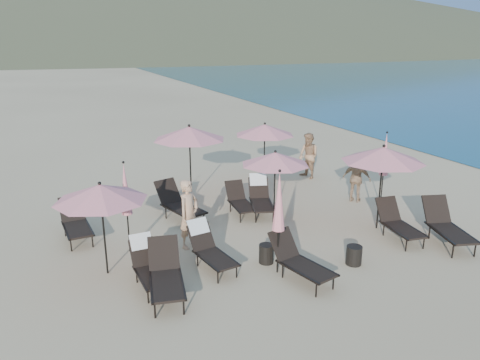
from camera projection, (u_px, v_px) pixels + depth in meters
name	position (u px, v px, depth m)	size (l,w,h in m)	color
ground	(332.00, 257.00, 11.44)	(800.00, 800.00, 0.00)	#D6BA8C
volcanic_headland	(155.00, 1.00, 295.85)	(690.00, 690.00, 55.00)	brown
lounger_0	(148.00, 264.00, 10.10)	(0.62, 1.55, 0.95)	black
lounger_1	(166.00, 274.00, 9.65)	(0.99, 1.85, 1.01)	black
lounger_2	(209.00, 248.00, 10.86)	(0.81, 1.65, 0.99)	black
lounger_3	(299.00, 260.00, 10.30)	(1.00, 1.76, 0.95)	black
lounger_4	(398.00, 223.00, 12.39)	(0.84, 1.70, 0.94)	black
lounger_5	(447.00, 225.00, 12.09)	(1.20, 1.96, 1.06)	black
lounger_6	(76.00, 222.00, 12.39)	(0.75, 1.71, 0.96)	black
lounger_7	(179.00, 203.00, 13.69)	(1.18, 1.93, 1.04)	black
lounger_8	(240.00, 201.00, 14.14)	(0.70, 1.56, 0.87)	black
lounger_9	(260.00, 196.00, 14.24)	(1.09, 1.78, 1.05)	black
umbrella_open_0	(100.00, 193.00, 10.10)	(2.04, 2.04, 2.19)	black
umbrella_open_1	(275.00, 159.00, 13.18)	(1.97, 1.97, 2.12)	black
umbrella_open_2	(383.00, 155.00, 12.53)	(2.24, 2.24, 2.41)	black
umbrella_open_3	(189.00, 133.00, 14.84)	(2.33, 2.33, 2.51)	black
umbrella_open_4	(265.00, 130.00, 16.44)	(2.12, 2.12, 2.28)	black
umbrella_closed_0	(279.00, 202.00, 10.20)	(0.29, 0.29, 2.45)	black
umbrella_closed_1	(385.00, 155.00, 14.40)	(0.28, 0.28, 2.41)	black
umbrella_closed_2	(125.00, 190.00, 11.27)	(0.27, 0.27, 2.35)	black
side_table_0	(266.00, 254.00, 11.10)	(0.35, 0.35, 0.46)	black
side_table_1	(354.00, 255.00, 11.02)	(0.38, 0.38, 0.46)	black
beachgoer_a	(189.00, 214.00, 11.77)	(0.65, 0.43, 1.78)	tan
beachgoer_b	(308.00, 156.00, 17.57)	(0.84, 0.65, 1.72)	tan
beachgoer_c	(357.00, 179.00, 15.07)	(0.91, 0.38, 1.54)	tan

